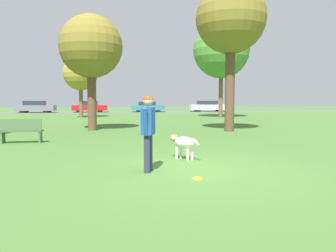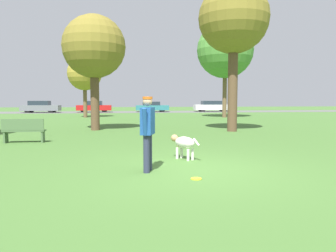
# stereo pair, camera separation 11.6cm
# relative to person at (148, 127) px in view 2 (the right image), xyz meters

# --- Properties ---
(ground_plane) EXTENTS (120.00, 120.00, 0.00)m
(ground_plane) POSITION_rel_person_xyz_m (0.97, -0.04, -0.93)
(ground_plane) COLOR #426B2D
(far_road_strip) EXTENTS (120.00, 6.00, 0.01)m
(far_road_strip) POSITION_rel_person_xyz_m (0.97, 33.10, -0.92)
(far_road_strip) COLOR #5B5B59
(far_road_strip) RESTS_ON ground_plane
(person) EXTENTS (0.35, 0.72, 1.57)m
(person) POSITION_rel_person_xyz_m (0.00, 0.00, 0.00)
(person) COLOR #2D334C
(person) RESTS_ON ground_plane
(dog) EXTENTS (0.64, 0.86, 0.60)m
(dog) POSITION_rel_person_xyz_m (1.01, 1.28, -0.52)
(dog) COLOR silver
(dog) RESTS_ON ground_plane
(frisbee) EXTENTS (0.21, 0.21, 0.02)m
(frisbee) POSITION_rel_person_xyz_m (0.85, -0.80, -0.92)
(frisbee) COLOR yellow
(frisbee) RESTS_ON ground_plane
(tree_mid_center) EXTENTS (3.04, 3.04, 5.58)m
(tree_mid_center) POSITION_rel_person_xyz_m (-1.80, 9.65, 3.08)
(tree_mid_center) COLOR brown
(tree_mid_center) RESTS_ON ground_plane
(tree_far_right) EXTENTS (4.68, 4.68, 7.96)m
(tree_far_right) POSITION_rel_person_xyz_m (8.10, 19.86, 4.67)
(tree_far_right) COLOR brown
(tree_far_right) RESTS_ON ground_plane
(tree_far_left) EXTENTS (2.85, 2.85, 5.12)m
(tree_far_left) POSITION_rel_person_xyz_m (-3.51, 21.54, 2.74)
(tree_far_left) COLOR brown
(tree_far_left) RESTS_ON ground_plane
(tree_near_right) EXTENTS (3.27, 3.27, 6.90)m
(tree_near_right) POSITION_rel_person_xyz_m (4.67, 8.14, 4.27)
(tree_near_right) COLOR brown
(tree_near_right) RESTS_ON ground_plane
(parked_car_grey) EXTENTS (4.33, 1.99, 1.36)m
(parked_car_grey) POSITION_rel_person_xyz_m (-9.73, 32.81, -0.26)
(parked_car_grey) COLOR slate
(parked_car_grey) RESTS_ON ground_plane
(parked_car_red) EXTENTS (4.02, 1.73, 1.35)m
(parked_car_red) POSITION_rel_person_xyz_m (-3.70, 32.98, -0.26)
(parked_car_red) COLOR red
(parked_car_red) RESTS_ON ground_plane
(parked_car_teal) EXTENTS (4.03, 1.86, 1.25)m
(parked_car_teal) POSITION_rel_person_xyz_m (3.21, 33.05, -0.30)
(parked_car_teal) COLOR teal
(parked_car_teal) RESTS_ON ground_plane
(parked_car_white) EXTENTS (4.61, 1.94, 1.35)m
(parked_car_white) POSITION_rel_person_xyz_m (10.81, 33.17, -0.26)
(parked_car_white) COLOR white
(parked_car_white) RESTS_ON ground_plane
(park_bench) EXTENTS (1.40, 0.41, 0.84)m
(park_bench) POSITION_rel_person_xyz_m (-3.90, 5.17, -0.48)
(park_bench) COLOR #4C6B42
(park_bench) RESTS_ON ground_plane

